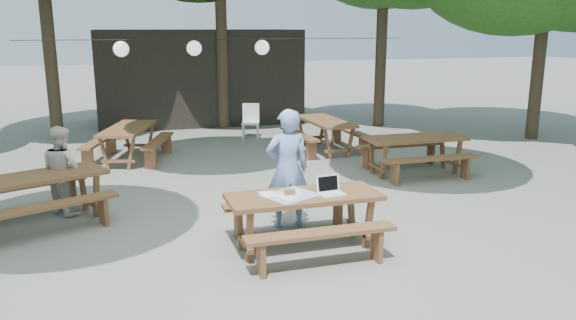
% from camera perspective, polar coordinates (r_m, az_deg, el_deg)
% --- Properties ---
extents(ground, '(80.00, 80.00, 0.00)m').
position_cam_1_polar(ground, '(7.89, -1.30, -7.97)').
color(ground, slate).
rests_on(ground, ground).
extents(pavilion, '(6.00, 3.00, 2.80)m').
position_cam_1_polar(pavilion, '(17.81, -9.16, 8.45)').
color(pavilion, black).
rests_on(pavilion, ground).
extents(main_picnic_table, '(2.00, 1.58, 0.75)m').
position_cam_1_polar(main_picnic_table, '(7.42, 1.61, -6.18)').
color(main_picnic_table, brown).
rests_on(main_picnic_table, ground).
extents(picnic_table_nw, '(2.36, 2.19, 0.75)m').
position_cam_1_polar(picnic_table_nw, '(9.10, -24.25, -3.67)').
color(picnic_table_nw, brown).
rests_on(picnic_table_nw, ground).
extents(picnic_table_ne, '(2.02, 1.62, 0.75)m').
position_cam_1_polar(picnic_table_ne, '(11.49, 12.73, 0.55)').
color(picnic_table_ne, brown).
rests_on(picnic_table_ne, ground).
extents(picnic_table_far_w, '(2.08, 2.29, 0.75)m').
position_cam_1_polar(picnic_table_far_w, '(12.77, -15.88, 1.63)').
color(picnic_table_far_w, brown).
rests_on(picnic_table_far_w, ground).
extents(picnic_table_far_e, '(1.67, 2.03, 0.75)m').
position_cam_1_polar(picnic_table_far_e, '(13.28, 3.75, 2.55)').
color(picnic_table_far_e, brown).
rests_on(picnic_table_far_e, ground).
extents(woman, '(0.66, 0.45, 1.75)m').
position_cam_1_polar(woman, '(8.10, -0.05, -0.89)').
color(woman, '#799ADD').
rests_on(woman, ground).
extents(second_person, '(0.83, 0.86, 1.40)m').
position_cam_1_polar(second_person, '(9.42, -21.94, -0.95)').
color(second_person, silver).
rests_on(second_person, ground).
extents(plastic_chair, '(0.55, 0.55, 0.90)m').
position_cam_1_polar(plastic_chair, '(14.90, -3.82, 3.22)').
color(plastic_chair, white).
rests_on(plastic_chair, ground).
extents(laptop, '(0.36, 0.30, 0.24)m').
position_cam_1_polar(laptop, '(7.33, 4.29, -2.98)').
color(laptop, white).
rests_on(laptop, main_picnic_table).
extents(tabletop_clutter, '(0.82, 0.78, 0.08)m').
position_cam_1_polar(tabletop_clutter, '(7.25, 0.15, -3.53)').
color(tabletop_clutter, blue).
rests_on(tabletop_clutter, main_picnic_table).
extents(paper_lanterns, '(9.00, 0.34, 0.38)m').
position_cam_1_polar(paper_lanterns, '(13.20, -9.46, 11.16)').
color(paper_lanterns, black).
rests_on(paper_lanterns, ground).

